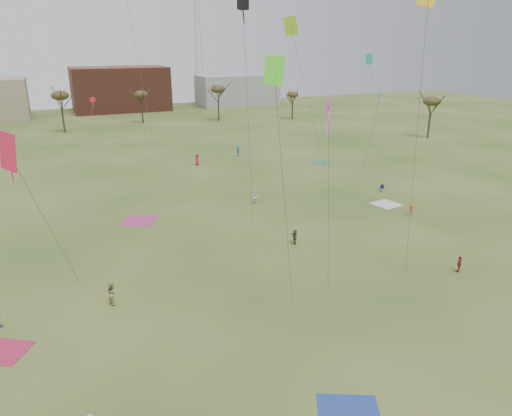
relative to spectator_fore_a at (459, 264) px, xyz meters
name	(u,v)px	position (x,y,z in m)	size (l,w,h in m)	color
ground	(329,343)	(-15.54, -4.26, -0.73)	(260.00, 260.00, 0.00)	#2E5119
spectator_fore_a	(459,264)	(0.00, 0.00, 0.00)	(0.86, 0.36, 1.46)	maroon
spectator_fore_b	(112,293)	(-27.83, 6.47, 0.14)	(0.85, 0.66, 1.75)	#9C9363
spectator_fore_c	(295,237)	(-10.04, 10.91, 0.00)	(1.36, 0.43, 1.46)	#4E4438
flyer_mid_b	(411,210)	(5.73, 12.65, -0.03)	(0.91, 0.52, 1.41)	#CB5726
spectator_mid_e	(256,197)	(-8.68, 23.52, 0.09)	(0.80, 0.62, 1.65)	silver
flyer_far_b	(197,159)	(-9.59, 44.80, 0.18)	(0.90, 0.58, 1.83)	#B01E45
flyer_far_c	(238,151)	(-1.38, 47.88, 0.16)	(1.15, 0.66, 1.79)	#1F5F92
blanket_red	(6,352)	(-34.91, 3.15, -0.73)	(2.62, 2.62, 0.03)	#BA254B
blanket_blue	(349,416)	(-18.03, -10.22, -0.73)	(3.26, 3.26, 0.03)	#2544A1
blanket_cream	(386,204)	(5.77, 16.96, -0.73)	(2.93, 2.93, 0.03)	silver
blanket_plum	(139,221)	(-22.79, 23.28, -0.73)	(3.44, 3.44, 0.03)	#B6386D
blanket_olive	(322,163)	(9.37, 38.02, -0.73)	(2.82, 2.82, 0.03)	#2E8052
camp_chair_right	(382,189)	(8.58, 21.53, -0.47)	(0.74, 0.73, 0.87)	#141939
kites_aloft	(195,33)	(-14.26, 27.66, 18.82)	(71.98, 56.58, 25.63)	#CB23A8
tree_line	(111,102)	(-18.39, 74.86, 6.36)	(117.44, 49.32, 8.91)	#3A2B1E
building_brick	(120,89)	(-10.54, 115.74, 5.27)	(26.00, 16.00, 12.00)	brown
building_grey	(237,90)	(24.46, 113.74, 3.77)	(24.00, 12.00, 9.00)	gray
radio_tower	(198,40)	(14.46, 120.74, 18.48)	(1.51, 1.72, 41.00)	#9EA3A8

